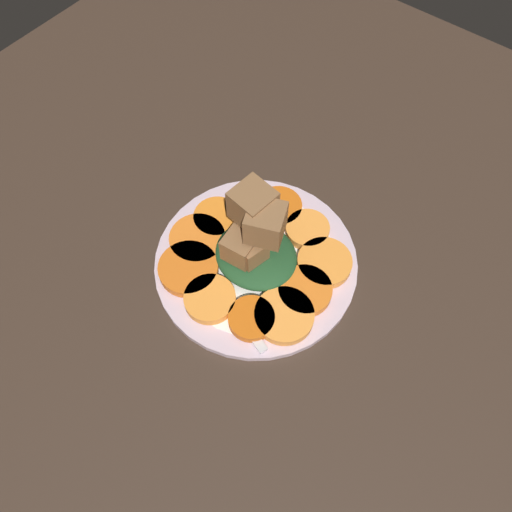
# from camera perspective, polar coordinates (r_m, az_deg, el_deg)

# --- Properties ---
(table_slab) EXTENTS (1.20, 1.20, 0.02)m
(table_slab) POSITION_cam_1_polar(r_m,az_deg,el_deg) (0.66, -0.00, -1.34)
(table_slab) COLOR #38281E
(table_slab) RESTS_ON ground
(plate) EXTENTS (0.26, 0.26, 0.01)m
(plate) POSITION_cam_1_polar(r_m,az_deg,el_deg) (0.64, -0.00, -0.70)
(plate) COLOR silver
(plate) RESTS_ON table_slab
(carrot_slice_0) EXTENTS (0.07, 0.07, 0.01)m
(carrot_slice_0) POSITION_cam_1_polar(r_m,az_deg,el_deg) (0.63, 7.82, -0.77)
(carrot_slice_0) COLOR orange
(carrot_slice_0) RESTS_ON plate
(carrot_slice_1) EXTENTS (0.06, 0.06, 0.01)m
(carrot_slice_1) POSITION_cam_1_polar(r_m,az_deg,el_deg) (0.66, 5.89, 3.03)
(carrot_slice_1) COLOR orange
(carrot_slice_1) RESTS_ON plate
(carrot_slice_2) EXTENTS (0.06, 0.06, 0.01)m
(carrot_slice_2) POSITION_cam_1_polar(r_m,az_deg,el_deg) (0.67, 2.59, 5.56)
(carrot_slice_2) COLOR #D56013
(carrot_slice_2) RESTS_ON plate
(carrot_slice_3) EXTENTS (0.07, 0.07, 0.01)m
(carrot_slice_3) POSITION_cam_1_polar(r_m,az_deg,el_deg) (0.67, -0.44, 5.63)
(carrot_slice_3) COLOR orange
(carrot_slice_3) RESTS_ON plate
(carrot_slice_4) EXTENTS (0.06, 0.06, 0.01)m
(carrot_slice_4) POSITION_cam_1_polar(r_m,az_deg,el_deg) (0.67, -4.49, 4.34)
(carrot_slice_4) COLOR orange
(carrot_slice_4) RESTS_ON plate
(carrot_slice_5) EXTENTS (0.07, 0.07, 0.01)m
(carrot_slice_5) POSITION_cam_1_polar(r_m,az_deg,el_deg) (0.65, -6.69, 1.90)
(carrot_slice_5) COLOR orange
(carrot_slice_5) RESTS_ON plate
(carrot_slice_6) EXTENTS (0.08, 0.08, 0.01)m
(carrot_slice_6) POSITION_cam_1_polar(r_m,az_deg,el_deg) (0.63, -7.73, -1.44)
(carrot_slice_6) COLOR orange
(carrot_slice_6) RESTS_ON plate
(carrot_slice_7) EXTENTS (0.06, 0.06, 0.01)m
(carrot_slice_7) POSITION_cam_1_polar(r_m,az_deg,el_deg) (0.61, -5.28, -4.91)
(carrot_slice_7) COLOR orange
(carrot_slice_7) RESTS_ON plate
(carrot_slice_8) EXTENTS (0.06, 0.06, 0.01)m
(carrot_slice_8) POSITION_cam_1_polar(r_m,az_deg,el_deg) (0.60, -0.53, -7.16)
(carrot_slice_8) COLOR #D45E12
(carrot_slice_8) RESTS_ON plate
(carrot_slice_9) EXTENTS (0.07, 0.07, 0.01)m
(carrot_slice_9) POSITION_cam_1_polar(r_m,az_deg,el_deg) (0.60, 3.23, -6.80)
(carrot_slice_9) COLOR #F99439
(carrot_slice_9) RESTS_ON plate
(carrot_slice_10) EXTENTS (0.07, 0.07, 0.01)m
(carrot_slice_10) POSITION_cam_1_polar(r_m,az_deg,el_deg) (0.61, 5.66, -3.89)
(carrot_slice_10) COLOR orange
(carrot_slice_10) RESTS_ON plate
(center_pile) EXTENTS (0.11, 0.10, 0.11)m
(center_pile) POSITION_cam_1_polar(r_m,az_deg,el_deg) (0.60, -0.10, 1.68)
(center_pile) COLOR #1E4723
(center_pile) RESTS_ON plate
(fork) EXTENTS (0.19, 0.08, 0.00)m
(fork) POSITION_cam_1_polar(r_m,az_deg,el_deg) (0.62, -4.35, -3.35)
(fork) COLOR silver
(fork) RESTS_ON plate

